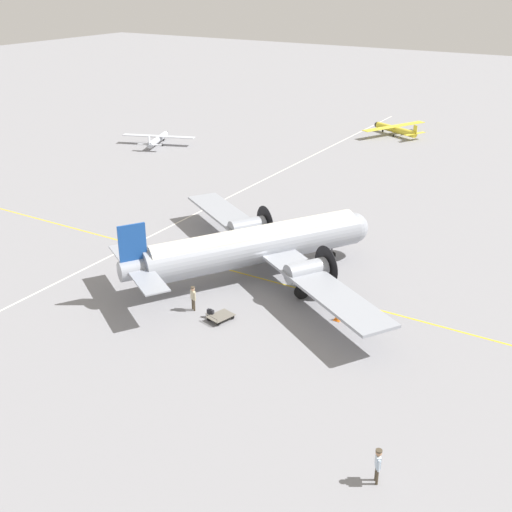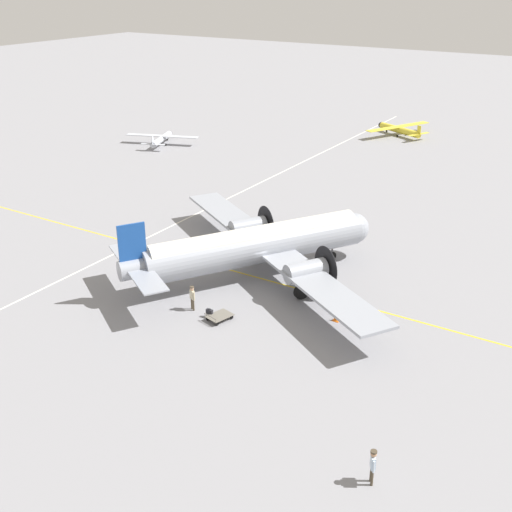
{
  "view_description": "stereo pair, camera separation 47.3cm",
  "coord_description": "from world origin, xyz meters",
  "px_view_note": "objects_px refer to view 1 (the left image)",
  "views": [
    {
      "loc": [
        -22.39,
        36.6,
        20.77
      ],
      "look_at": [
        0.0,
        0.0,
        1.64
      ],
      "focal_mm": 45.0,
      "sensor_mm": 36.0,
      "label": 1
    },
    {
      "loc": [
        -22.79,
        36.35,
        20.77
      ],
      "look_at": [
        0.0,
        0.0,
        1.64
      ],
      "focal_mm": 45.0,
      "sensor_mm": 36.0,
      "label": 2
    }
  ],
  "objects_px": {
    "light_aircraft_taxiing": "(395,129)",
    "airliner_main": "(261,244)",
    "passenger_boarding": "(193,296)",
    "crew_foreground": "(378,462)",
    "baggage_cart": "(221,316)",
    "suitcase_near_door": "(211,314)",
    "traffic_cone": "(338,316)",
    "light_aircraft_distant": "(158,139)"
  },
  "relations": [
    {
      "from": "suitcase_near_door",
      "to": "light_aircraft_taxiing",
      "type": "distance_m",
      "value": 55.57
    },
    {
      "from": "airliner_main",
      "to": "suitcase_near_door",
      "type": "bearing_deg",
      "value": -144.15
    },
    {
      "from": "airliner_main",
      "to": "traffic_cone",
      "type": "relative_size",
      "value": 39.95
    },
    {
      "from": "baggage_cart",
      "to": "light_aircraft_taxiing",
      "type": "relative_size",
      "value": 0.18
    },
    {
      "from": "passenger_boarding",
      "to": "suitcase_near_door",
      "type": "height_order",
      "value": "passenger_boarding"
    },
    {
      "from": "suitcase_near_door",
      "to": "passenger_boarding",
      "type": "bearing_deg",
      "value": -8.85
    },
    {
      "from": "crew_foreground",
      "to": "light_aircraft_distant",
      "type": "bearing_deg",
      "value": -163.01
    },
    {
      "from": "light_aircraft_taxiing",
      "to": "traffic_cone",
      "type": "height_order",
      "value": "light_aircraft_taxiing"
    },
    {
      "from": "passenger_boarding",
      "to": "suitcase_near_door",
      "type": "bearing_deg",
      "value": 15.28
    },
    {
      "from": "airliner_main",
      "to": "baggage_cart",
      "type": "relative_size",
      "value": 13.13
    },
    {
      "from": "crew_foreground",
      "to": "suitcase_near_door",
      "type": "relative_size",
      "value": 2.89
    },
    {
      "from": "light_aircraft_distant",
      "to": "baggage_cart",
      "type": "bearing_deg",
      "value": -156.27
    },
    {
      "from": "light_aircraft_taxiing",
      "to": "traffic_cone",
      "type": "bearing_deg",
      "value": 132.04
    },
    {
      "from": "passenger_boarding",
      "to": "light_aircraft_distant",
      "type": "distance_m",
      "value": 45.4
    },
    {
      "from": "baggage_cart",
      "to": "light_aircraft_taxiing",
      "type": "bearing_deg",
      "value": 23.71
    },
    {
      "from": "passenger_boarding",
      "to": "traffic_cone",
      "type": "distance_m",
      "value": 9.6
    },
    {
      "from": "light_aircraft_taxiing",
      "to": "traffic_cone",
      "type": "relative_size",
      "value": 16.73
    },
    {
      "from": "light_aircraft_taxiing",
      "to": "airliner_main",
      "type": "bearing_deg",
      "value": 124.29
    },
    {
      "from": "airliner_main",
      "to": "traffic_cone",
      "type": "distance_m",
      "value": 8.63
    },
    {
      "from": "airliner_main",
      "to": "crew_foreground",
      "type": "relative_size",
      "value": 13.5
    },
    {
      "from": "light_aircraft_distant",
      "to": "traffic_cone",
      "type": "bearing_deg",
      "value": -147.63
    },
    {
      "from": "baggage_cart",
      "to": "traffic_cone",
      "type": "bearing_deg",
      "value": -43.62
    },
    {
      "from": "light_aircraft_taxiing",
      "to": "crew_foreground",
      "type": "bearing_deg",
      "value": 135.28
    },
    {
      "from": "passenger_boarding",
      "to": "light_aircraft_taxiing",
      "type": "xyz_separation_m",
      "value": [
        6.21,
        -54.78,
        -0.24
      ]
    },
    {
      "from": "baggage_cart",
      "to": "light_aircraft_distant",
      "type": "relative_size",
      "value": 0.2
    },
    {
      "from": "crew_foreground",
      "to": "light_aircraft_taxiing",
      "type": "relative_size",
      "value": 0.18
    },
    {
      "from": "suitcase_near_door",
      "to": "traffic_cone",
      "type": "height_order",
      "value": "suitcase_near_door"
    },
    {
      "from": "crew_foreground",
      "to": "passenger_boarding",
      "type": "distance_m",
      "value": 18.44
    },
    {
      "from": "passenger_boarding",
      "to": "crew_foreground",
      "type": "bearing_deg",
      "value": -3.38
    },
    {
      "from": "airliner_main",
      "to": "baggage_cart",
      "type": "distance_m",
      "value": 7.57
    },
    {
      "from": "passenger_boarding",
      "to": "suitcase_near_door",
      "type": "relative_size",
      "value": 2.78
    },
    {
      "from": "baggage_cart",
      "to": "light_aircraft_distant",
      "type": "distance_m",
      "value": 47.1
    },
    {
      "from": "crew_foreground",
      "to": "light_aircraft_taxiing",
      "type": "distance_m",
      "value": 67.19
    },
    {
      "from": "baggage_cart",
      "to": "light_aircraft_distant",
      "type": "xyz_separation_m",
      "value": [
        32.85,
        -33.76,
        0.52
      ]
    },
    {
      "from": "crew_foreground",
      "to": "traffic_cone",
      "type": "relative_size",
      "value": 2.96
    },
    {
      "from": "suitcase_near_door",
      "to": "traffic_cone",
      "type": "bearing_deg",
      "value": -150.76
    },
    {
      "from": "suitcase_near_door",
      "to": "light_aircraft_distant",
      "type": "xyz_separation_m",
      "value": [
        32.11,
        -33.83,
        0.5
      ]
    },
    {
      "from": "airliner_main",
      "to": "light_aircraft_taxiing",
      "type": "distance_m",
      "value": 48.4
    },
    {
      "from": "crew_foreground",
      "to": "passenger_boarding",
      "type": "relative_size",
      "value": 1.04
    },
    {
      "from": "crew_foreground",
      "to": "baggage_cart",
      "type": "xyz_separation_m",
      "value": [
        14.06,
        -8.34,
        -0.86
      ]
    },
    {
      "from": "traffic_cone",
      "to": "suitcase_near_door",
      "type": "bearing_deg",
      "value": 29.24
    },
    {
      "from": "baggage_cart",
      "to": "crew_foreground",
      "type": "bearing_deg",
      "value": -105.79
    }
  ]
}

